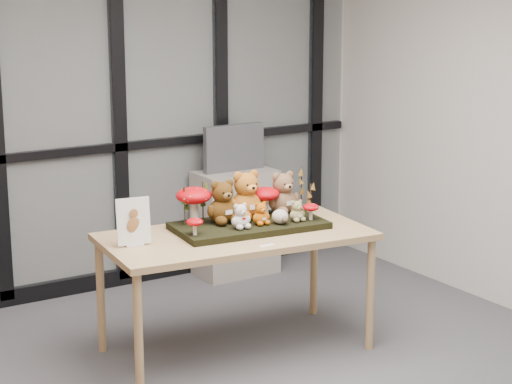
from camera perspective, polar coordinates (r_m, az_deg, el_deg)
room_shell at (r=4.34m, az=-0.76°, el=5.53°), size 5.00×5.00×5.00m
glass_partition at (r=6.60m, az=-12.07°, el=5.51°), size 4.90×0.06×2.78m
display_table at (r=5.60m, az=-1.26°, el=-3.21°), size 1.67×0.96×0.75m
diorama_tray at (r=5.67m, az=-0.42°, el=-2.08°), size 0.96×0.55×0.04m
bear_pooh_yellow at (r=5.72m, az=-0.62°, el=-0.02°), size 0.28×0.26×0.34m
bear_brown_medium at (r=5.64m, az=-2.08°, el=-0.45°), size 0.24×0.22×0.29m
bear_tan_back at (r=5.86m, az=1.67°, el=0.10°), size 0.25×0.23×0.30m
bear_small_yellow at (r=5.60m, az=0.28°, el=-1.24°), size 0.13×0.12×0.16m
bear_white_bow at (r=5.52m, az=-0.97°, el=-1.40°), size 0.14×0.13×0.17m
bear_beige_small at (r=5.69m, az=2.53°, el=-1.08°), size 0.12×0.11×0.15m
plush_cream_hedgehog at (r=5.63m, az=1.49°, el=-1.48°), size 0.08×0.08×0.10m
mushroom_back_left at (r=5.64m, az=-3.84°, el=-0.70°), size 0.22×0.22×0.24m
mushroom_back_right at (r=5.80m, az=0.57°, el=-0.51°), size 0.18×0.18×0.20m
mushroom_front_left at (r=5.39m, az=-3.79°, el=-2.08°), size 0.10×0.10×0.11m
mushroom_front_right at (r=5.73m, az=3.39°, el=-1.16°), size 0.10×0.10×0.11m
sprig_green_far_left at (r=5.60m, az=-4.42°, el=-0.87°), size 0.05×0.05×0.24m
sprig_green_mid_left at (r=5.69m, az=-3.29°, el=-0.56°), size 0.05×0.05×0.25m
sprig_dry_far_right at (r=5.91m, az=2.81°, el=0.19°), size 0.05×0.05×0.30m
sprig_dry_mid_right at (r=5.82m, az=3.38°, el=-0.47°), size 0.05×0.05×0.21m
sprig_green_centre at (r=5.77m, az=-1.83°, el=-0.55°), size 0.05×0.05×0.21m
sign_holder at (r=5.33m, az=-7.54°, el=-1.96°), size 0.20×0.07×0.28m
label_card at (r=5.32m, az=0.68°, el=-3.31°), size 0.09×0.03×0.00m
cabinet at (r=7.15m, az=-1.26°, el=-1.90°), size 0.61×0.36×0.81m
monitor at (r=7.04m, az=-1.36°, el=2.74°), size 0.50×0.05×0.36m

